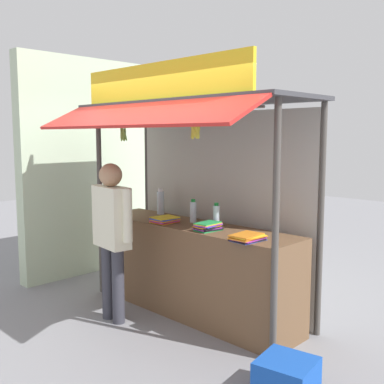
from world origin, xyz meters
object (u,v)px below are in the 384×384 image
Objects in this scene: magazine_stack_front_left at (112,211)px; banana_bunch_inner_left at (123,134)px; water_bottle_mid_left at (161,202)px; banana_bunch_inner_right at (195,130)px; magazine_stack_center at (247,237)px; vendor_person at (112,227)px; water_bottle_front_right at (216,216)px; water_bottle_back_left at (193,211)px; magazine_stack_mid_right at (208,227)px; plastic_crate at (287,378)px; magazine_stack_far_right at (165,220)px.

banana_bunch_inner_left is (0.49, -0.18, 0.93)m from magazine_stack_front_left.
banana_bunch_inner_right is at bearing -27.25° from water_bottle_mid_left.
vendor_person reaches higher than magazine_stack_center.
magazine_stack_front_left is (-0.41, -0.42, -0.11)m from water_bottle_mid_left.
water_bottle_front_right is at bearing 155.23° from magazine_stack_center.
vendor_person reaches higher than water_bottle_mid_left.
water_bottle_mid_left is 1.02m from banana_bunch_inner_left.
vendor_person is at bearing -112.94° from water_bottle_back_left.
banana_bunch_inner_right is (0.09, -0.27, 0.95)m from magazine_stack_mid_right.
water_bottle_back_left is 0.64× the size of plastic_crate.
magazine_stack_mid_right is 0.99m from banana_bunch_inner_right.
banana_bunch_inner_left is (-0.57, -0.50, 0.85)m from water_bottle_back_left.
plastic_crate is at bearing -24.11° from water_bottle_back_left.
magazine_stack_center is 1.29× the size of banana_bunch_inner_right.
magazine_stack_far_right is 1.09× the size of banana_bunch_inner_right.
water_bottle_mid_left is 1.11× the size of banana_bunch_inner_left.
magazine_stack_far_right is at bearing 159.79° from banana_bunch_inner_right.
magazine_stack_mid_right is 0.88× the size of magazine_stack_center.
water_bottle_front_right is at bearing 12.30° from magazine_stack_front_left.
magazine_stack_far_right is at bearing -36.99° from water_bottle_mid_left.
water_bottle_back_left is at bearing -8.97° from water_bottle_mid_left.
magazine_stack_center is 1.44m from vendor_person.
water_bottle_front_right is at bearing -6.49° from water_bottle_mid_left.
banana_bunch_inner_right is (0.72, -0.27, 0.96)m from magazine_stack_far_right.
vendor_person is at bearing -56.52° from banana_bunch_inner_left.
magazine_stack_front_left is (-1.06, -0.32, -0.09)m from water_bottle_back_left.
water_bottle_front_right is 0.89× the size of banana_bunch_inner_left.
magazine_stack_far_right is 0.62m from vendor_person.
water_bottle_mid_left reaches higher than water_bottle_front_right.
banana_bunch_inner_left is at bearing -172.92° from magazine_stack_center.
water_bottle_back_left is 0.77× the size of magazine_stack_center.
banana_bunch_inner_left reaches higher than magazine_stack_mid_right.
magazine_stack_mid_right is at bearing 157.04° from plastic_crate.
banana_bunch_inner_left is at bearing -180.00° from banana_bunch_inner_right.
water_bottle_mid_left is at bearing 171.03° from water_bottle_back_left.
magazine_stack_far_right is at bearing 5.79° from magazine_stack_front_left.
banana_bunch_inner_left reaches higher than magazine_stack_far_right.
magazine_stack_far_right is (0.44, -0.34, -0.11)m from water_bottle_mid_left.
banana_bunch_inner_left is at bearing -152.23° from water_bottle_front_right.
water_bottle_back_left is at bearing -105.73° from vendor_person.
water_bottle_back_left is 0.91× the size of banana_bunch_inner_left.
water_bottle_back_left is 1.13m from banana_bunch_inner_right.
water_bottle_front_right is 0.24m from magazine_stack_mid_right.
banana_bunch_inner_right reaches higher than magazine_stack_front_left.
magazine_stack_far_right is at bearing -96.35° from vendor_person.
magazine_stack_center is (2.05, 0.01, -0.00)m from magazine_stack_front_left.
vendor_person is at bearing -142.01° from magazine_stack_mid_right.
plastic_crate is (2.79, -0.46, -0.87)m from magazine_stack_front_left.
water_bottle_mid_left is 1.01m from water_bottle_front_right.
water_bottle_back_left is at bearing 152.52° from magazine_stack_mid_right.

